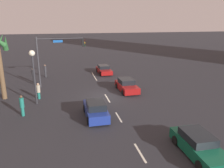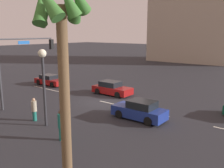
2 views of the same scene
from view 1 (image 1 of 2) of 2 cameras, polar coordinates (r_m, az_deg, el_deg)
The scene contains 16 objects.
ground_plane at distance 24.43m, azimuth -1.62°, elevation -2.96°, with size 220.00×220.00×0.00m, color #28282D.
lane_stripe_1 at distance 14.71m, azimuth 7.17°, elevation -17.03°, with size 2.14×0.14×0.01m, color silver.
lane_stripe_2 at distance 19.23m, azimuth 1.72°, elevation -8.46°, with size 2.05×0.14×0.01m, color silver.
lane_stripe_3 at distance 23.59m, azimuth -1.20°, elevation -3.65°, with size 2.56×0.14×0.01m, color silver.
lane_stripe_4 at distance 31.52m, azimuth -4.26°, elevation 1.46°, with size 2.58×0.14×0.01m, color silver.
lane_stripe_5 at distance 33.99m, azimuth -4.91°, elevation 2.55°, with size 1.89×0.14×0.01m, color silver.
car_1 at distance 34.20m, azimuth -2.08°, elevation 3.67°, with size 4.22×1.98×1.24m.
car_2 at distance 15.08m, azimuth 21.27°, elevation -14.41°, with size 4.48×1.87×1.37m.
car_3 at distance 25.89m, azimuth 3.77°, elevation -0.38°, with size 4.22×1.99×1.39m.
car_4 at distance 19.04m, azimuth -4.18°, elevation -6.59°, with size 4.07×1.83×1.45m.
traffic_signal at distance 27.81m, azimuth -14.42°, elevation 7.77°, with size 0.39×5.79×6.07m.
streetlamp at distance 22.28m, azimuth -19.49°, elevation 4.28°, with size 0.56×0.56×5.29m.
pedestrian_0 at distance 20.59m, azimuth -22.01°, elevation -5.04°, with size 0.42×0.42×1.87m.
pedestrian_1 at distance 33.31m, azimuth -16.69°, elevation 3.33°, with size 0.46×0.46×1.82m.
pedestrian_2 at distance 24.40m, azimuth -18.29°, elevation -1.63°, with size 0.47×0.47×1.71m.
pedestrian_3 at distance 30.85m, azimuth -19.41°, elevation 2.18°, with size 0.54×0.54×1.94m.
Camera 1 is at (-22.64, 4.39, 8.07)m, focal length 35.78 mm.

